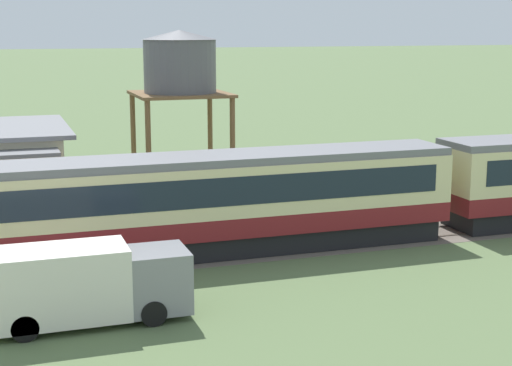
{
  "coord_description": "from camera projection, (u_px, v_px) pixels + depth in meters",
  "views": [
    {
      "loc": [
        -23.29,
        -28.73,
        8.9
      ],
      "look_at": [
        -13.66,
        -0.08,
        2.84
      ],
      "focal_mm": 55.0,
      "sensor_mm": 36.0,
      "label": 1
    }
  ],
  "objects": [
    {
      "name": "delivery_truck_grey",
      "position": [
        82.0,
        284.0,
        23.65
      ],
      "size": [
        6.25,
        2.01,
        2.42
      ],
      "color": "gray",
      "rests_on": "ground_plane"
    },
    {
      "name": "passenger_train",
      "position": [
        227.0,
        198.0,
        31.04
      ],
      "size": [
        99.53,
        3.02,
        3.98
      ],
      "color": "maroon",
      "rests_on": "ground_plane"
    },
    {
      "name": "water_tower",
      "position": [
        180.0,
        66.0,
        41.46
      ],
      "size": [
        4.93,
        4.93,
        8.72
      ],
      "color": "brown",
      "rests_on": "ground_plane"
    },
    {
      "name": "railway_track",
      "position": [
        252.0,
        249.0,
        31.8
      ],
      "size": [
        162.34,
        3.6,
        0.04
      ],
      "color": "#665B51",
      "rests_on": "ground_plane"
    }
  ]
}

